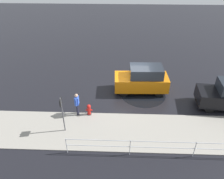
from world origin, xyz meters
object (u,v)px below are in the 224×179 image
pedestrian (77,103)px  sign_post (62,110)px  fire_hydrant (89,110)px  moving_hatchback (142,79)px

pedestrian → sign_post: size_ratio=0.68×
fire_hydrant → moving_hatchback: bearing=-141.1°
moving_hatchback → pedestrian: (4.36, 2.94, -0.07)m
fire_hydrant → sign_post: sign_post is taller
moving_hatchback → sign_post: 6.64m
moving_hatchback → fire_hydrant: 4.71m
moving_hatchback → fire_hydrant: size_ratio=4.92×
fire_hydrant → sign_post: bearing=50.8°
moving_hatchback → pedestrian: moving_hatchback is taller
fire_hydrant → pedestrian: bearing=0.5°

